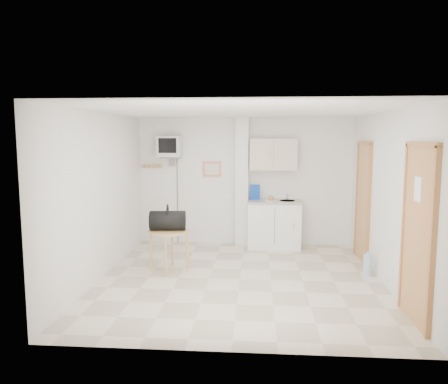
# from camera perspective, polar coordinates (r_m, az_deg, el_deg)

# --- Properties ---
(ground) EXTENTS (4.50, 4.50, 0.00)m
(ground) POSITION_cam_1_polar(r_m,az_deg,el_deg) (6.72, 2.09, -11.32)
(ground) COLOR beige
(ground) RESTS_ON ground
(room_envelope) EXTENTS (4.24, 4.54, 2.55)m
(room_envelope) POSITION_cam_1_polar(r_m,az_deg,el_deg) (6.48, 4.30, 1.91)
(room_envelope) COLOR white
(room_envelope) RESTS_ON ground
(kitchenette) EXTENTS (1.03, 0.58, 2.10)m
(kitchenette) POSITION_cam_1_polar(r_m,az_deg,el_deg) (8.48, 6.52, -1.85)
(kitchenette) COLOR white
(kitchenette) RESTS_ON ground
(crt_television) EXTENTS (0.44, 0.45, 2.15)m
(crt_television) POSITION_cam_1_polar(r_m,az_deg,el_deg) (8.55, -7.11, 5.84)
(crt_television) COLOR slate
(crt_television) RESTS_ON ground
(round_table) EXTENTS (0.66, 0.66, 0.67)m
(round_table) POSITION_cam_1_polar(r_m,az_deg,el_deg) (7.01, -7.22, -5.62)
(round_table) COLOR tan
(round_table) RESTS_ON ground
(duffel_bag) EXTENTS (0.59, 0.37, 0.42)m
(duffel_bag) POSITION_cam_1_polar(r_m,az_deg,el_deg) (6.96, -7.36, -3.69)
(duffel_bag) COLOR black
(duffel_bag) RESTS_ON round_table
(water_bottle) EXTENTS (0.13, 0.13, 0.38)m
(water_bottle) POSITION_cam_1_polar(r_m,az_deg,el_deg) (7.18, 18.23, -9.02)
(water_bottle) COLOR #A4BFDC
(water_bottle) RESTS_ON ground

